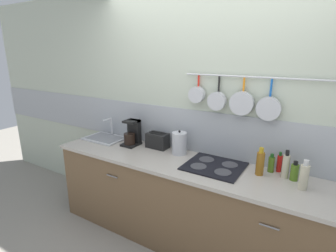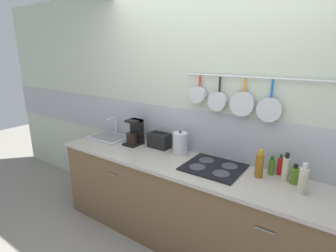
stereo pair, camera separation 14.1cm
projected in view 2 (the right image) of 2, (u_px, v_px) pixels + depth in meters
ground_plane at (190, 244)px, 2.70m from camera, size 12.00×12.00×0.00m
wall_back at (211, 118)px, 2.63m from camera, size 7.20×0.15×2.60m
cabinet_base at (191, 208)px, 2.59m from camera, size 3.05×0.61×0.85m
countertop at (193, 167)px, 2.46m from camera, size 3.09×0.63×0.03m
sink_basin at (109, 136)px, 3.26m from camera, size 0.47×0.34×0.24m
coffee_maker at (135, 134)px, 3.01m from camera, size 0.17×0.20×0.29m
toaster at (159, 140)px, 2.90m from camera, size 0.26×0.14×0.17m
kettle at (180, 143)px, 2.71m from camera, size 0.15×0.15×0.26m
cooktop at (213, 167)px, 2.41m from camera, size 0.52×0.47×0.01m
bottle_dish_soap at (259, 165)px, 2.21m from camera, size 0.07×0.07×0.25m
bottle_sesame_oil at (271, 166)px, 2.26m from camera, size 0.05×0.05×0.17m
bottle_hot_sauce at (280, 166)px, 2.26m from camera, size 0.04×0.04×0.18m
bottle_cooking_wine at (286, 169)px, 2.14m from camera, size 0.06×0.06×0.25m
bottle_vinegar at (294, 175)px, 2.10m from camera, size 0.06×0.06×0.17m
bottle_olive_oil at (303, 180)px, 1.95m from camera, size 0.07×0.07×0.24m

